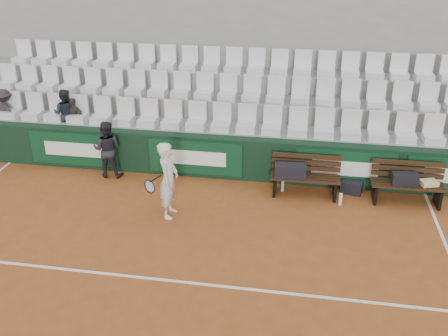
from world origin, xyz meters
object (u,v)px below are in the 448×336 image
at_px(bench_left, 305,186).
at_px(sports_bag_ground, 352,187).
at_px(water_bottle_near, 282,186).
at_px(water_bottle_far, 340,199).
at_px(tennis_player, 168,180).
at_px(spectator_b, 72,101).
at_px(spectator_c, 63,96).
at_px(sports_bag_right, 405,179).
at_px(sports_bag_left, 290,171).
at_px(bench_right, 406,193).
at_px(spectator_a, 3,94).
at_px(ball_kid, 107,149).

distance_m(bench_left, sports_bag_ground, 1.07).
xyz_separation_m(water_bottle_near, water_bottle_far, (1.26, -0.42, 0.00)).
bearing_deg(bench_left, tennis_player, -154.04).
distance_m(spectator_b, spectator_c, 0.25).
bearing_deg(sports_bag_right, spectator_c, 172.19).
bearing_deg(sports_bag_left, spectator_b, 167.98).
bearing_deg(sports_bag_ground, sports_bag_left, -166.57).
height_order(spectator_b, spectator_c, spectator_c).
relative_size(bench_right, water_bottle_far, 5.58).
relative_size(bench_right, spectator_c, 1.21).
bearing_deg(bench_right, spectator_a, 173.59).
bearing_deg(ball_kid, sports_bag_ground, 176.76).
bearing_deg(water_bottle_far, spectator_b, 167.72).
height_order(bench_left, water_bottle_near, bench_left).
relative_size(sports_bag_left, sports_bag_right, 1.28).
bearing_deg(spectator_c, tennis_player, 137.85).
relative_size(sports_bag_right, water_bottle_far, 1.96).
distance_m(sports_bag_left, water_bottle_near, 0.51).
bearing_deg(spectator_b, ball_kid, 148.15).
distance_m(bench_left, sports_bag_right, 2.09).
height_order(bench_left, spectator_a, spectator_a).
relative_size(bench_right, sports_bag_ground, 3.27).
xyz_separation_m(sports_bag_left, sports_bag_right, (2.39, 0.05, -0.02)).
bearing_deg(ball_kid, bench_right, 174.38).
bearing_deg(sports_bag_right, ball_kid, 178.30).
bearing_deg(water_bottle_far, ball_kid, 174.51).
bearing_deg(spectator_c, bench_left, 163.79).
bearing_deg(water_bottle_near, tennis_player, -147.34).
relative_size(ball_kid, spectator_c, 1.10).
xyz_separation_m(sports_bag_left, spectator_b, (-5.43, 1.16, 0.92)).
xyz_separation_m(bench_right, spectator_b, (-7.91, 1.09, 1.28)).
height_order(bench_left, spectator_b, spectator_b).
bearing_deg(spectator_b, sports_bag_ground, 178.90).
bearing_deg(water_bottle_far, sports_bag_ground, 65.91).
distance_m(sports_bag_left, spectator_a, 7.43).
distance_m(water_bottle_near, spectator_a, 7.33).
height_order(sports_bag_left, tennis_player, tennis_player).
relative_size(sports_bag_ground, spectator_a, 0.40).
distance_m(sports_bag_left, spectator_c, 5.86).
bearing_deg(spectator_a, water_bottle_far, -170.21).
distance_m(sports_bag_ground, spectator_c, 7.22).
relative_size(sports_bag_left, spectator_c, 0.54).
bearing_deg(sports_bag_left, ball_kid, 176.63).
height_order(sports_bag_left, ball_kid, ball_kid).
bearing_deg(spectator_b, sports_bag_right, 177.84).
bearing_deg(sports_bag_left, water_bottle_near, 135.61).
bearing_deg(spectator_a, water_bottle_near, -168.61).
bearing_deg(ball_kid, spectator_a, -20.77).
xyz_separation_m(bench_left, bench_right, (2.15, 0.01, 0.00)).
bearing_deg(bench_right, sports_bag_ground, 166.65).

